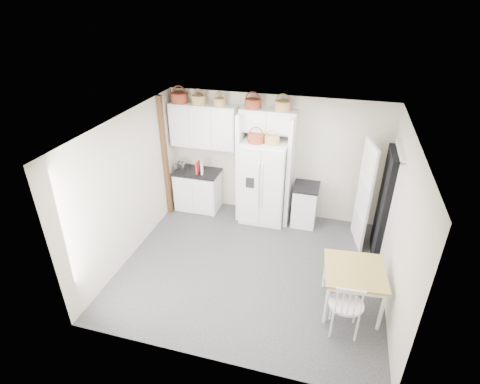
% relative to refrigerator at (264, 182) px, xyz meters
% --- Properties ---
extents(floor, '(4.50, 4.50, 0.00)m').
position_rel_refrigerator_xyz_m(floor, '(0.15, -1.65, -0.88)').
color(floor, '#27282C').
rests_on(floor, ground).
extents(ceiling, '(4.50, 4.50, 0.00)m').
position_rel_refrigerator_xyz_m(ceiling, '(0.15, -1.65, 1.72)').
color(ceiling, white).
rests_on(ceiling, wall_back).
extents(wall_back, '(4.50, 0.00, 4.50)m').
position_rel_refrigerator_xyz_m(wall_back, '(0.15, 0.35, 0.42)').
color(wall_back, '#BBB8A4').
rests_on(wall_back, floor).
extents(wall_left, '(0.00, 4.00, 4.00)m').
position_rel_refrigerator_xyz_m(wall_left, '(-2.10, -1.65, 0.42)').
color(wall_left, '#BBB8A4').
rests_on(wall_left, floor).
extents(wall_right, '(0.00, 4.00, 4.00)m').
position_rel_refrigerator_xyz_m(wall_right, '(2.40, -1.65, 0.42)').
color(wall_right, '#BBB8A4').
rests_on(wall_right, floor).
extents(refrigerator, '(0.91, 0.73, 1.76)m').
position_rel_refrigerator_xyz_m(refrigerator, '(0.00, 0.00, 0.00)').
color(refrigerator, white).
rests_on(refrigerator, floor).
extents(base_cab_left, '(0.94, 0.59, 0.87)m').
position_rel_refrigerator_xyz_m(base_cab_left, '(-1.50, 0.05, -0.44)').
color(base_cab_left, white).
rests_on(base_cab_left, floor).
extents(base_cab_right, '(0.48, 0.57, 0.84)m').
position_rel_refrigerator_xyz_m(base_cab_right, '(0.86, 0.05, -0.46)').
color(base_cab_right, white).
rests_on(base_cab_right, floor).
extents(dining_table, '(0.96, 0.96, 0.74)m').
position_rel_refrigerator_xyz_m(dining_table, '(1.85, -2.16, -0.51)').
color(dining_table, olive).
rests_on(dining_table, floor).
extents(windsor_chair, '(0.51, 0.47, 1.00)m').
position_rel_refrigerator_xyz_m(windsor_chair, '(1.76, -2.66, -0.38)').
color(windsor_chair, white).
rests_on(windsor_chair, floor).
extents(counter_left, '(0.98, 0.63, 0.04)m').
position_rel_refrigerator_xyz_m(counter_left, '(-1.50, 0.05, 0.01)').
color(counter_left, black).
rests_on(counter_left, base_cab_left).
extents(counter_right, '(0.51, 0.61, 0.04)m').
position_rel_refrigerator_xyz_m(counter_right, '(0.86, 0.05, -0.02)').
color(counter_right, black).
rests_on(counter_right, base_cab_right).
extents(toaster, '(0.26, 0.17, 0.17)m').
position_rel_refrigerator_xyz_m(toaster, '(-1.87, 0.04, 0.11)').
color(toaster, silver).
rests_on(toaster, counter_left).
extents(cookbook_red, '(0.04, 0.18, 0.27)m').
position_rel_refrigerator_xyz_m(cookbook_red, '(-1.45, -0.03, 0.16)').
color(cookbook_red, '#B21C2B').
rests_on(cookbook_red, counter_left).
extents(cookbook_cream, '(0.07, 0.17, 0.25)m').
position_rel_refrigerator_xyz_m(cookbook_cream, '(-1.35, -0.03, 0.15)').
color(cookbook_cream, silver).
rests_on(cookbook_cream, counter_left).
extents(basket_upper_a, '(0.34, 0.34, 0.19)m').
position_rel_refrigerator_xyz_m(basket_upper_a, '(-1.84, 0.18, 1.57)').
color(basket_upper_a, maroon).
rests_on(basket_upper_a, upper_cabinet).
extents(basket_upper_b, '(0.29, 0.29, 0.17)m').
position_rel_refrigerator_xyz_m(basket_upper_b, '(-1.43, 0.18, 1.56)').
color(basket_upper_b, olive).
rests_on(basket_upper_b, upper_cabinet).
extents(basket_upper_c, '(0.25, 0.25, 0.14)m').
position_rel_refrigerator_xyz_m(basket_upper_c, '(-0.99, 0.18, 1.54)').
color(basket_upper_c, olive).
rests_on(basket_upper_c, upper_cabinet).
extents(basket_bridge_a, '(0.32, 0.32, 0.18)m').
position_rel_refrigerator_xyz_m(basket_bridge_a, '(-0.32, 0.18, 1.56)').
color(basket_bridge_a, maroon).
rests_on(basket_bridge_a, bridge_cabinet).
extents(basket_bridge_b, '(0.31, 0.31, 0.18)m').
position_rel_refrigerator_xyz_m(basket_bridge_b, '(0.27, 0.18, 1.56)').
color(basket_bridge_b, olive).
rests_on(basket_bridge_b, bridge_cabinet).
extents(basket_fridge_a, '(0.32, 0.32, 0.17)m').
position_rel_refrigerator_xyz_m(basket_fridge_a, '(-0.17, -0.10, 0.97)').
color(basket_fridge_a, maroon).
rests_on(basket_fridge_a, refrigerator).
extents(basket_fridge_b, '(0.29, 0.29, 0.15)m').
position_rel_refrigerator_xyz_m(basket_fridge_b, '(0.14, -0.10, 0.96)').
color(basket_fridge_b, olive).
rests_on(basket_fridge_b, refrigerator).
extents(upper_cabinet, '(1.40, 0.34, 0.90)m').
position_rel_refrigerator_xyz_m(upper_cabinet, '(-1.35, 0.18, 1.02)').
color(upper_cabinet, white).
rests_on(upper_cabinet, wall_back).
extents(bridge_cabinet, '(1.12, 0.34, 0.45)m').
position_rel_refrigerator_xyz_m(bridge_cabinet, '(-0.00, 0.18, 1.25)').
color(bridge_cabinet, white).
rests_on(bridge_cabinet, wall_back).
extents(fridge_panel_left, '(0.08, 0.60, 2.30)m').
position_rel_refrigerator_xyz_m(fridge_panel_left, '(-0.51, 0.05, 0.27)').
color(fridge_panel_left, white).
rests_on(fridge_panel_left, floor).
extents(fridge_panel_right, '(0.08, 0.60, 2.30)m').
position_rel_refrigerator_xyz_m(fridge_panel_right, '(0.51, 0.05, 0.27)').
color(fridge_panel_right, white).
rests_on(fridge_panel_right, floor).
extents(trim_post, '(0.09, 0.09, 2.60)m').
position_rel_refrigerator_xyz_m(trim_post, '(-2.05, -0.30, 0.42)').
color(trim_post, '#3E250F').
rests_on(trim_post, floor).
extents(doorway_void, '(0.18, 0.85, 2.05)m').
position_rel_refrigerator_xyz_m(doorway_void, '(2.31, -0.65, 0.15)').
color(doorway_void, black).
rests_on(doorway_void, floor).
extents(door_slab, '(0.21, 0.79, 2.05)m').
position_rel_refrigerator_xyz_m(door_slab, '(1.95, -0.31, 0.15)').
color(door_slab, white).
rests_on(door_slab, floor).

